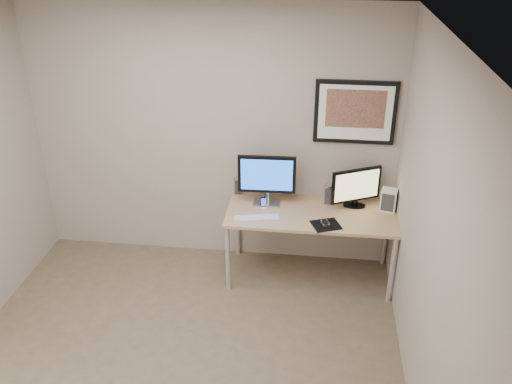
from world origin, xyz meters
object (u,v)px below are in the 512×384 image
speaker_left (237,186)px  fan_unit (389,200)px  desk (311,218)px  speaker_right (328,195)px  phone_dock (263,202)px  monitor_tv (356,187)px  keyboard (257,218)px  framed_art (355,112)px  monitor_large (267,178)px

speaker_left → fan_unit: (1.47, -0.17, 0.02)m
desk → speaker_right: size_ratio=7.87×
desk → fan_unit: 0.75m
speaker_right → phone_dock: size_ratio=1.75×
monitor_tv → fan_unit: (0.31, -0.04, -0.10)m
phone_dock → keyboard: bearing=-114.7°
framed_art → speaker_left: 1.37m
speaker_right → phone_dock: 0.63m
speaker_right → fan_unit: bearing=-9.9°
desk → keyboard: size_ratio=3.69×
framed_art → keyboard: framed_art is taller
fan_unit → speaker_left: bearing=-172.2°
keyboard → fan_unit: 1.26m
monitor_large → framed_art: bearing=13.0°
speaker_right → keyboard: (-0.65, -0.37, -0.09)m
speaker_right → keyboard: 0.75m
desk → phone_dock: (-0.46, 0.03, 0.12)m
desk → monitor_large: 0.57m
desk → keyboard: (-0.50, -0.18, 0.07)m
framed_art → desk: bearing=-136.5°
framed_art → speaker_right: bearing=-144.5°
keyboard → monitor_large: bearing=67.5°
framed_art → fan_unit: size_ratio=3.35×
phone_dock → framed_art: bearing=5.9°
speaker_left → speaker_right: bearing=-24.5°
speaker_left → framed_art: bearing=-15.8°
phone_dock → fan_unit: size_ratio=0.52×
speaker_left → keyboard: 0.54m
monitor_tv → fan_unit: monitor_tv is taller
speaker_left → monitor_tv: bearing=-24.2°
monitor_tv → fan_unit: 0.33m
monitor_large → fan_unit: monitor_large is taller
monitor_large → fan_unit: bearing=-2.0°
monitor_tv → keyboard: 0.99m
desk → speaker_right: bearing=51.8°
speaker_right → desk: bearing=-131.5°
desk → speaker_left: (-0.75, 0.29, 0.15)m
desk → fan_unit: (0.72, 0.12, 0.18)m
speaker_left → fan_unit: 1.48m
speaker_left → phone_dock: bearing=-59.7°
monitor_large → monitor_tv: (0.85, 0.04, -0.07)m
desk → speaker_right: (0.15, 0.19, 0.17)m
fan_unit → phone_dock: bearing=-161.2°
desk → monitor_tv: 0.52m
keyboard → speaker_left: bearing=107.0°
framed_art → phone_dock: framed_art is taller
speaker_left → speaker_right: (0.90, -0.11, 0.01)m
monitor_large → fan_unit: size_ratio=2.46×
keyboard → phone_dock: bearing=68.4°
monitor_tv → speaker_left: size_ratio=2.61×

